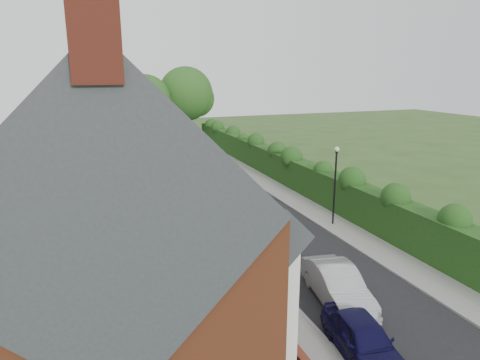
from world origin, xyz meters
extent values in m
plane|color=#2D4C1E|center=(0.00, 0.00, 0.00)|extent=(140.00, 140.00, 0.00)
cube|color=black|center=(-0.50, 11.00, 0.01)|extent=(6.00, 58.00, 0.02)
cube|color=gray|center=(3.60, 11.00, 0.06)|extent=(2.20, 58.00, 0.12)
cube|color=gray|center=(-4.35, 11.00, 0.06)|extent=(1.70, 58.00, 0.12)
cube|color=gray|center=(2.55, 11.00, 0.07)|extent=(0.18, 58.00, 0.13)
cube|color=gray|center=(-3.55, 11.00, 0.07)|extent=(0.18, 58.00, 0.13)
cube|color=#193912|center=(5.40, 11.00, 1.25)|extent=(1.50, 58.00, 2.50)
cube|color=brown|center=(-11.00, 10.00, 3.25)|extent=(8.00, 40.00, 6.50)
cube|color=#2C2D34|center=(-11.00, 10.00, 6.50)|extent=(8.00, 40.20, 8.00)
cube|color=silver|center=(-6.65, -8.10, 2.60)|extent=(0.70, 2.40, 5.20)
cube|color=black|center=(-6.28, -8.10, 1.40)|extent=(0.06, 1.80, 1.60)
cube|color=black|center=(-6.28, -8.10, 3.80)|extent=(0.06, 1.80, 1.60)
cube|color=#2C2D34|center=(-6.80, -8.10, 5.60)|extent=(1.70, 2.60, 1.70)
cube|color=#3F2D2D|center=(-6.96, -6.00, 1.05)|extent=(0.08, 0.90, 2.10)
cube|color=silver|center=(-6.95, -6.10, 4.40)|extent=(0.12, 1.20, 1.60)
cube|color=silver|center=(-6.65, -3.10, 2.60)|extent=(0.70, 2.40, 5.20)
cube|color=black|center=(-6.28, -3.10, 1.40)|extent=(0.06, 1.80, 1.60)
cube|color=black|center=(-6.28, -3.10, 3.80)|extent=(0.06, 1.80, 1.60)
cube|color=#2C2D34|center=(-6.80, -3.10, 5.60)|extent=(1.70, 2.60, 1.70)
cube|color=#3F2D2D|center=(-6.96, -1.00, 1.05)|extent=(0.08, 0.90, 2.10)
cube|color=silver|center=(-6.95, -1.10, 4.40)|extent=(0.12, 1.20, 1.60)
cube|color=silver|center=(-6.65, 1.90, 2.60)|extent=(0.70, 2.40, 5.20)
cube|color=black|center=(-6.28, 1.90, 1.40)|extent=(0.06, 1.80, 1.60)
cube|color=black|center=(-6.28, 1.90, 3.80)|extent=(0.06, 1.80, 1.60)
cube|color=#2C2D34|center=(-6.80, 1.90, 5.60)|extent=(1.70, 2.60, 1.70)
cube|color=#3F2D2D|center=(-6.96, 4.00, 1.05)|extent=(0.08, 0.90, 2.10)
cube|color=silver|center=(-6.95, 3.90, 4.40)|extent=(0.12, 1.20, 1.60)
cube|color=silver|center=(-6.65, 6.90, 2.60)|extent=(0.70, 2.40, 5.20)
cube|color=black|center=(-6.28, 6.90, 1.40)|extent=(0.06, 1.80, 1.60)
cube|color=black|center=(-6.28, 6.90, 3.80)|extent=(0.06, 1.80, 1.60)
cube|color=#2C2D34|center=(-6.80, 6.90, 5.60)|extent=(1.70, 2.60, 1.70)
cube|color=#3F2D2D|center=(-6.96, 9.00, 1.05)|extent=(0.08, 0.90, 2.10)
cube|color=silver|center=(-6.95, 8.90, 4.40)|extent=(0.12, 1.20, 1.60)
cube|color=silver|center=(-6.65, 11.90, 2.60)|extent=(0.70, 2.40, 5.20)
cube|color=black|center=(-6.28, 11.90, 1.40)|extent=(0.06, 1.80, 1.60)
cube|color=black|center=(-6.28, 11.90, 3.80)|extent=(0.06, 1.80, 1.60)
cube|color=#2C2D34|center=(-6.80, 11.90, 5.60)|extent=(1.70, 2.60, 1.70)
cube|color=#3F2D2D|center=(-6.96, 14.00, 1.05)|extent=(0.08, 0.90, 2.10)
cube|color=silver|center=(-6.95, 13.90, 4.40)|extent=(0.12, 1.20, 1.60)
cube|color=silver|center=(-6.65, 16.90, 2.60)|extent=(0.70, 2.40, 5.20)
cube|color=black|center=(-6.28, 16.90, 1.40)|extent=(0.06, 1.80, 1.60)
cube|color=black|center=(-6.28, 16.90, 3.80)|extent=(0.06, 1.80, 1.60)
cube|color=#2C2D34|center=(-6.80, 16.90, 5.60)|extent=(1.70, 2.60, 1.70)
cube|color=#3F2D2D|center=(-6.96, 19.00, 1.05)|extent=(0.08, 0.90, 2.10)
cube|color=silver|center=(-6.95, 18.90, 4.40)|extent=(0.12, 1.20, 1.60)
cube|color=silver|center=(-6.65, 21.90, 2.60)|extent=(0.70, 2.40, 5.20)
cube|color=black|center=(-6.28, 21.90, 1.40)|extent=(0.06, 1.80, 1.60)
cube|color=black|center=(-6.28, 21.90, 3.80)|extent=(0.06, 1.80, 1.60)
cube|color=#2C2D34|center=(-6.80, 21.90, 5.60)|extent=(1.70, 2.60, 1.70)
cube|color=#3F2D2D|center=(-6.96, 24.00, 1.05)|extent=(0.08, 0.90, 2.10)
cube|color=silver|center=(-6.95, 23.90, 4.40)|extent=(0.12, 1.20, 1.60)
cube|color=silver|center=(-6.65, 26.90, 2.60)|extent=(0.70, 2.40, 5.20)
cube|color=black|center=(-6.28, 26.90, 1.40)|extent=(0.06, 1.80, 1.60)
cube|color=black|center=(-6.28, 26.90, 3.80)|extent=(0.06, 1.80, 1.60)
cube|color=#2C2D34|center=(-6.80, 26.90, 5.60)|extent=(1.70, 2.60, 1.70)
cube|color=#3F2D2D|center=(-6.96, 29.00, 1.05)|extent=(0.08, 0.90, 2.10)
cube|color=silver|center=(-6.95, 28.90, 4.40)|extent=(0.12, 1.20, 1.60)
cube|color=maroon|center=(-11.00, -10.00, 10.30)|extent=(0.90, 0.50, 1.60)
cube|color=maroon|center=(-11.00, -5.00, 10.30)|extent=(0.90, 0.50, 1.60)
cylinder|color=#9C562E|center=(-11.20, -5.00, 11.25)|extent=(0.20, 0.20, 0.50)
cylinder|color=#9C562E|center=(-10.80, -5.00, 11.25)|extent=(0.20, 0.20, 0.50)
cube|color=maroon|center=(-11.00, 0.00, 10.30)|extent=(0.90, 0.50, 1.60)
cylinder|color=#9C562E|center=(-11.20, 0.00, 11.25)|extent=(0.20, 0.20, 0.50)
cylinder|color=#9C562E|center=(-10.80, 0.00, 11.25)|extent=(0.20, 0.20, 0.50)
cube|color=maroon|center=(-11.00, 5.00, 10.30)|extent=(0.90, 0.50, 1.60)
cylinder|color=#9C562E|center=(-11.20, 5.00, 11.25)|extent=(0.20, 0.20, 0.50)
cylinder|color=#9C562E|center=(-10.80, 5.00, 11.25)|extent=(0.20, 0.20, 0.50)
cube|color=maroon|center=(-11.00, 10.00, 10.30)|extent=(0.90, 0.50, 1.60)
cylinder|color=#9C562E|center=(-11.20, 10.00, 11.25)|extent=(0.20, 0.20, 0.50)
cylinder|color=#9C562E|center=(-10.80, 10.00, 11.25)|extent=(0.20, 0.20, 0.50)
cube|color=maroon|center=(-11.00, 15.00, 10.30)|extent=(0.90, 0.50, 1.60)
cylinder|color=#9C562E|center=(-11.20, 15.00, 11.25)|extent=(0.20, 0.20, 0.50)
cylinder|color=#9C562E|center=(-10.80, 15.00, 11.25)|extent=(0.20, 0.20, 0.50)
cube|color=maroon|center=(-11.00, 20.00, 10.30)|extent=(0.90, 0.50, 1.60)
cylinder|color=#9C562E|center=(-11.20, 20.00, 11.25)|extent=(0.20, 0.20, 0.50)
cylinder|color=#9C562E|center=(-10.80, 20.00, 11.25)|extent=(0.20, 0.20, 0.50)
cube|color=maroon|center=(-11.00, 25.00, 10.30)|extent=(0.90, 0.50, 1.60)
cylinder|color=#9C562E|center=(-11.20, 25.00, 11.25)|extent=(0.20, 0.20, 0.50)
cylinder|color=#9C562E|center=(-10.80, 25.00, 11.25)|extent=(0.20, 0.20, 0.50)
cube|color=maroon|center=(-11.00, 30.00, 10.30)|extent=(0.90, 0.50, 1.60)
cylinder|color=#9C562E|center=(-11.20, 30.00, 11.25)|extent=(0.20, 0.20, 0.50)
cylinder|color=#9C562E|center=(-10.80, 30.00, 11.25)|extent=(0.20, 0.20, 0.50)
cube|color=maroon|center=(-5.35, -7.50, 0.45)|extent=(0.30, 4.70, 0.90)
cube|color=maroon|center=(-5.35, -2.50, 0.45)|extent=(0.30, 4.70, 0.90)
cube|color=maroon|center=(-5.35, 2.50, 0.45)|extent=(0.30, 4.70, 0.90)
cube|color=maroon|center=(-5.35, 7.50, 0.45)|extent=(0.30, 4.70, 0.90)
cube|color=maroon|center=(-5.35, 12.50, 0.45)|extent=(0.30, 4.70, 0.90)
cube|color=maroon|center=(-5.35, 17.50, 0.45)|extent=(0.30, 4.70, 0.90)
cube|color=maroon|center=(-5.35, 22.50, 0.45)|extent=(0.30, 4.70, 0.90)
cube|color=maroon|center=(-5.35, 27.50, 0.45)|extent=(0.30, 4.70, 0.90)
cube|color=maroon|center=(-5.35, -5.00, 0.55)|extent=(0.35, 0.35, 1.10)
cube|color=maroon|center=(-5.35, 0.00, 0.55)|extent=(0.35, 0.35, 1.10)
cube|color=maroon|center=(-5.35, 5.00, 0.55)|extent=(0.35, 0.35, 1.10)
cube|color=maroon|center=(-5.35, 10.00, 0.55)|extent=(0.35, 0.35, 1.10)
cube|color=maroon|center=(-5.35, 15.00, 0.55)|extent=(0.35, 0.35, 1.10)
cube|color=maroon|center=(-5.35, 20.00, 0.55)|extent=(0.35, 0.35, 1.10)
cube|color=maroon|center=(-5.35, 25.00, 0.55)|extent=(0.35, 0.35, 1.10)
cube|color=maroon|center=(-5.35, 30.00, 0.55)|extent=(0.35, 0.35, 1.10)
cylinder|color=black|center=(3.40, 4.00, 2.40)|extent=(0.12, 0.12, 4.80)
cylinder|color=black|center=(3.40, 4.00, 4.85)|extent=(0.20, 0.20, 0.10)
sphere|color=silver|center=(3.40, 4.00, 5.00)|extent=(0.32, 0.32, 0.32)
cylinder|color=#332316|center=(-3.00, 40.00, 2.38)|extent=(0.50, 0.50, 4.75)
sphere|color=#1E4A18|center=(-3.00, 40.00, 5.89)|extent=(6.80, 6.80, 6.80)
sphere|color=#1E4A18|center=(-1.64, 40.30, 5.23)|extent=(4.76, 4.76, 4.76)
cylinder|color=#332316|center=(3.00, 42.00, 2.62)|extent=(0.50, 0.50, 5.25)
sphere|color=#1E4A18|center=(3.00, 42.00, 6.51)|extent=(7.60, 7.60, 7.60)
sphere|color=#1E4A18|center=(4.52, 42.30, 5.78)|extent=(5.32, 5.32, 5.32)
cylinder|color=#332316|center=(-9.00, 43.00, 2.75)|extent=(0.50, 0.50, 5.50)
sphere|color=#1E4A18|center=(-9.00, 43.00, 6.82)|extent=(8.00, 8.00, 8.00)
sphere|color=#1E4A18|center=(-7.40, 43.30, 6.05)|extent=(5.60, 5.60, 5.60)
imported|color=#0E0B33|center=(-2.82, -7.70, 0.72)|extent=(2.29, 4.44, 1.45)
imported|color=#A3A2A6|center=(-1.60, -4.20, 0.79)|extent=(2.43, 5.00, 1.58)
imported|color=#AFB2B7|center=(-3.00, 3.01, 0.73)|extent=(2.92, 5.45, 1.46)
imported|color=white|center=(-1.98, 7.00, 0.63)|extent=(2.45, 4.60, 1.27)
imported|color=black|center=(-3.00, 14.82, 0.77)|extent=(2.31, 4.68, 1.53)
imported|color=maroon|center=(-1.60, 19.14, 0.66)|extent=(1.66, 4.11, 1.33)
imported|color=tan|center=(-3.00, 27.40, 0.67)|extent=(3.40, 5.25, 1.34)
imported|color=#5C5F63|center=(-2.14, 29.62, 0.69)|extent=(2.45, 4.96, 1.39)
imported|color=#472A1A|center=(-0.16, 10.78, 0.72)|extent=(1.30, 1.87, 1.45)
cube|color=black|center=(-0.16, 12.61, 0.76)|extent=(1.08, 1.80, 0.45)
cylinder|color=beige|center=(-0.16, 12.61, 1.39)|extent=(1.17, 1.12, 1.17)
cube|color=beige|center=(-0.16, 12.61, 0.99)|extent=(1.19, 1.84, 0.04)
cylinder|color=black|center=(-0.75, 13.15, 0.40)|extent=(0.07, 0.81, 0.81)
cylinder|color=black|center=(0.42, 13.15, 0.40)|extent=(0.07, 0.81, 0.81)
cylinder|color=black|center=(-0.48, 11.63, 0.81)|extent=(0.06, 1.62, 0.06)
cylinder|color=black|center=(0.15, 11.63, 0.81)|extent=(0.06, 1.62, 0.06)
camera|label=1|loc=(-11.36, -18.34, 9.75)|focal=32.00mm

